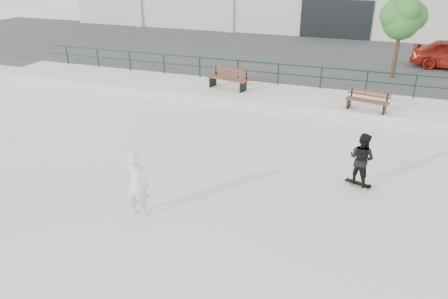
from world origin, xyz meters
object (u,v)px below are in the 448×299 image
at_px(bench_left, 229,79).
at_px(skateboard, 358,184).
at_px(bench_right, 367,101).
at_px(tree, 403,17).
at_px(seated_skater, 137,184).
at_px(standing_skater, 362,159).

distance_m(bench_left, skateboard, 9.16).
relative_size(bench_right, tree, 0.44).
bearing_deg(bench_right, skateboard, -77.21).
relative_size(bench_right, seated_skater, 0.96).
bearing_deg(skateboard, seated_skater, -126.31).
bearing_deg(bench_left, seated_skater, -71.95).
bearing_deg(standing_skater, seated_skater, 61.23).
relative_size(bench_left, standing_skater, 1.29).
height_order(bench_left, tree, tree).
bearing_deg(bench_left, bench_right, 3.06).
relative_size(tree, seated_skater, 2.17).
bearing_deg(bench_right, seated_skater, -108.17).
bearing_deg(bench_left, standing_skater, -33.87).
relative_size(bench_left, bench_right, 1.18).
xyz_separation_m(bench_left, bench_right, (6.19, -0.97, -0.07)).
xyz_separation_m(bench_right, skateboard, (0.16, -5.57, -0.81)).
height_order(bench_left, seated_skater, seated_skater).
relative_size(tree, skateboard, 4.90).
height_order(skateboard, seated_skater, seated_skater).
distance_m(tree, skateboard, 11.68).
height_order(bench_right, skateboard, bench_right).
bearing_deg(tree, bench_right, -99.69).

